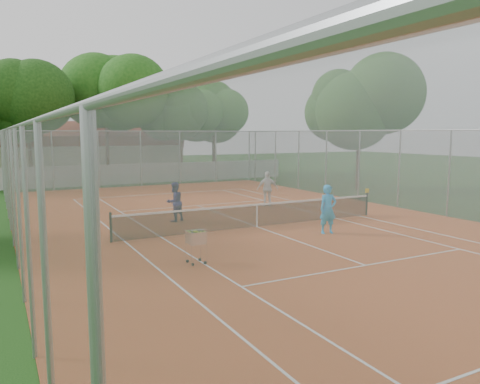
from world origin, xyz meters
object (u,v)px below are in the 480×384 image
tennis_net (257,215)px  clubhouse (84,151)px  player_near (328,209)px  player_far_right (268,189)px  player_far_left (174,202)px  ball_hopper (196,246)px

tennis_net → clubhouse: size_ratio=0.72×
player_near → tennis_net: bearing=139.5°
clubhouse → player_near: clubhouse is taller
player_near → player_far_right: 7.02m
clubhouse → player_far_left: size_ratio=9.49×
player_far_left → player_far_right: bearing=176.1°
player_near → player_far_left: player_near is taller
player_far_left → clubhouse: bearing=-112.7°
clubhouse → player_far_right: (5.24, -24.47, -1.25)m
tennis_net → clubhouse: 29.12m
clubhouse → ball_hopper: bearing=-94.0°
player_near → player_far_left: 6.68m
player_near → clubhouse: bearing=108.9°
player_far_right → clubhouse: bearing=-56.0°
clubhouse → player_far_left: clubhouse is taller
ball_hopper → player_far_right: bearing=31.7°
player_near → player_far_left: (-4.39, 5.04, -0.08)m
player_near → ball_hopper: player_near is taller
clubhouse → player_near: (3.80, -31.34, -1.24)m
tennis_net → ball_hopper: ball_hopper is taller
tennis_net → clubhouse: (-2.00, 29.00, 1.69)m
player_far_right → ball_hopper: player_far_right is taller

